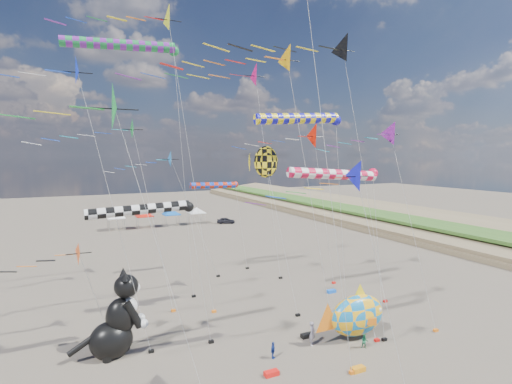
{
  "coord_description": "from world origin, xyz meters",
  "views": [
    {
      "loc": [
        -14.13,
        -14.72,
        13.46
      ],
      "look_at": [
        -1.23,
        12.0,
        10.72
      ],
      "focal_mm": 28.0,
      "sensor_mm": 36.0,
      "label": 1
    }
  ],
  "objects_px": {
    "child_green": "(365,341)",
    "child_blue": "(273,350)",
    "fish_inflatable": "(357,315)",
    "person_adult": "(312,333)",
    "cat_inflatable": "(115,313)",
    "parked_car": "(226,221)"
  },
  "relations": [
    {
      "from": "child_green",
      "to": "child_blue",
      "type": "distance_m",
      "value": 6.61
    },
    {
      "from": "fish_inflatable",
      "to": "child_green",
      "type": "distance_m",
      "value": 1.97
    },
    {
      "from": "person_adult",
      "to": "child_blue",
      "type": "xyz_separation_m",
      "value": [
        -3.38,
        -0.42,
        -0.3
      ]
    },
    {
      "from": "cat_inflatable",
      "to": "parked_car",
      "type": "xyz_separation_m",
      "value": [
        25.76,
        45.33,
        -2.31
      ]
    },
    {
      "from": "cat_inflatable",
      "to": "child_green",
      "type": "relative_size",
      "value": 5.84
    },
    {
      "from": "fish_inflatable",
      "to": "person_adult",
      "type": "height_order",
      "value": "fish_inflatable"
    },
    {
      "from": "fish_inflatable",
      "to": "cat_inflatable",
      "type": "bearing_deg",
      "value": 162.25
    },
    {
      "from": "person_adult",
      "to": "child_blue",
      "type": "height_order",
      "value": "person_adult"
    },
    {
      "from": "cat_inflatable",
      "to": "person_adult",
      "type": "relative_size",
      "value": 3.39
    },
    {
      "from": "person_adult",
      "to": "child_blue",
      "type": "distance_m",
      "value": 3.42
    },
    {
      "from": "person_adult",
      "to": "child_green",
      "type": "relative_size",
      "value": 1.73
    },
    {
      "from": "cat_inflatable",
      "to": "fish_inflatable",
      "type": "bearing_deg",
      "value": -18.08
    },
    {
      "from": "cat_inflatable",
      "to": "fish_inflatable",
      "type": "relative_size",
      "value": 0.96
    },
    {
      "from": "fish_inflatable",
      "to": "parked_car",
      "type": "relative_size",
      "value": 1.71
    },
    {
      "from": "person_adult",
      "to": "parked_car",
      "type": "height_order",
      "value": "person_adult"
    },
    {
      "from": "person_adult",
      "to": "child_blue",
      "type": "relative_size",
      "value": 1.53
    },
    {
      "from": "fish_inflatable",
      "to": "parked_car",
      "type": "xyz_separation_m",
      "value": [
        9.58,
        50.51,
        -1.19
      ]
    },
    {
      "from": "cat_inflatable",
      "to": "child_green",
      "type": "bearing_deg",
      "value": -23.1
    },
    {
      "from": "parked_car",
      "to": "child_green",
      "type": "bearing_deg",
      "value": -170.41
    },
    {
      "from": "parked_car",
      "to": "cat_inflatable",
      "type": "bearing_deg",
      "value": 170.91
    },
    {
      "from": "fish_inflatable",
      "to": "child_blue",
      "type": "distance_m",
      "value": 6.98
    },
    {
      "from": "child_blue",
      "to": "parked_car",
      "type": "bearing_deg",
      "value": 29.89
    }
  ]
}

